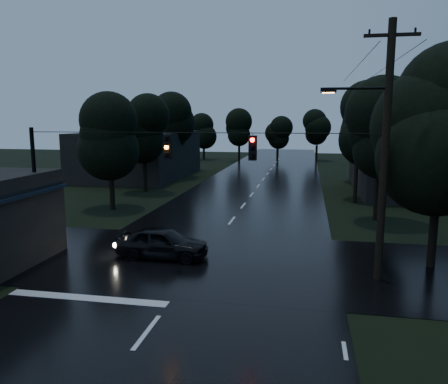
% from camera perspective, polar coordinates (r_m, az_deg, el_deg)
% --- Properties ---
extents(main_road, '(12.00, 120.00, 0.02)m').
position_cam_1_polar(main_road, '(37.41, 3.63, -0.37)').
color(main_road, black).
rests_on(main_road, ground).
extents(cross_street, '(60.00, 9.00, 0.02)m').
position_cam_1_polar(cross_street, '(20.15, -2.90, -8.89)').
color(cross_street, black).
rests_on(cross_street, ground).
extents(building_far_right, '(10.00, 14.00, 4.40)m').
position_cam_1_polar(building_far_right, '(41.87, 23.80, 2.93)').
color(building_far_right, black).
rests_on(building_far_right, ground).
extents(building_far_left, '(10.00, 16.00, 5.00)m').
position_cam_1_polar(building_far_left, '(50.30, -10.93, 4.85)').
color(building_far_left, black).
rests_on(building_far_left, ground).
extents(utility_pole_main, '(3.50, 0.30, 10.00)m').
position_cam_1_polar(utility_pole_main, '(17.84, 20.02, 5.43)').
color(utility_pole_main, black).
rests_on(utility_pole_main, ground).
extents(utility_pole_far, '(2.00, 0.30, 7.50)m').
position_cam_1_polar(utility_pole_far, '(34.87, 16.98, 4.96)').
color(utility_pole_far, black).
rests_on(utility_pole_far, ground).
extents(anchor_pole_left, '(0.18, 0.18, 6.00)m').
position_cam_1_polar(anchor_pole_left, '(21.59, -23.37, -0.23)').
color(anchor_pole_left, black).
rests_on(anchor_pole_left, ground).
extents(span_signals, '(15.00, 0.37, 1.12)m').
position_cam_1_polar(span_signals, '(18.06, -2.08, 5.98)').
color(span_signals, black).
rests_on(span_signals, ground).
extents(tree_corner_near, '(4.48, 4.48, 9.44)m').
position_cam_1_polar(tree_corner_near, '(20.33, 26.53, 7.50)').
color(tree_corner_near, black).
rests_on(tree_corner_near, ground).
extents(tree_left_a, '(3.92, 3.92, 8.26)m').
position_cam_1_polar(tree_left_a, '(31.67, -14.70, 7.13)').
color(tree_left_a, black).
rests_on(tree_left_a, ground).
extents(tree_left_b, '(4.20, 4.20, 8.85)m').
position_cam_1_polar(tree_left_b, '(39.24, -10.47, 8.20)').
color(tree_left_b, black).
rests_on(tree_left_b, ground).
extents(tree_left_c, '(4.48, 4.48, 9.44)m').
position_cam_1_polar(tree_left_c, '(48.88, -6.87, 8.92)').
color(tree_left_c, black).
rests_on(tree_left_c, ground).
extents(tree_right_a, '(4.20, 4.20, 8.85)m').
position_cam_1_polar(tree_right_a, '(28.94, 19.78, 7.45)').
color(tree_right_a, black).
rests_on(tree_right_a, ground).
extents(tree_right_b, '(4.48, 4.48, 9.44)m').
position_cam_1_polar(tree_right_b, '(36.93, 18.84, 8.38)').
color(tree_right_b, black).
rests_on(tree_right_b, ground).
extents(tree_right_c, '(4.76, 4.76, 10.03)m').
position_cam_1_polar(tree_right_c, '(46.93, 17.93, 8.99)').
color(tree_right_c, black).
rests_on(tree_right_c, ground).
extents(car, '(4.27, 1.78, 1.45)m').
position_cam_1_polar(car, '(20.49, -8.03, -6.55)').
color(car, black).
rests_on(car, ground).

